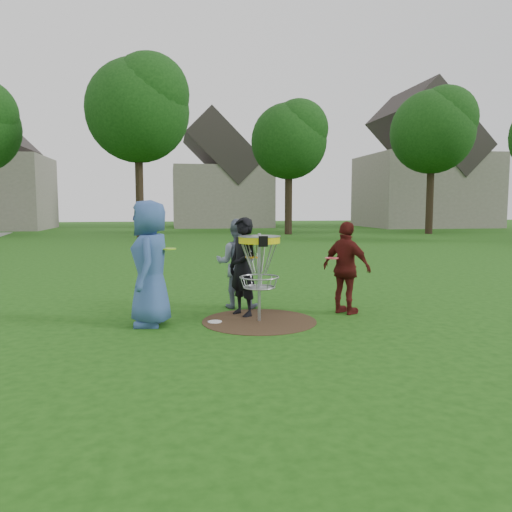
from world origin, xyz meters
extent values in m
plane|color=#19470F|center=(0.00, 0.00, 0.00)|extent=(100.00, 100.00, 0.00)
cylinder|color=#47331E|center=(0.00, 0.00, 0.00)|extent=(1.80, 1.80, 0.01)
imported|color=#375898|center=(-1.66, 0.04, 0.95)|extent=(0.67, 0.96, 1.89)
imported|color=black|center=(-0.19, 0.46, 0.81)|extent=(0.64, 0.71, 1.62)
imported|color=slate|center=(-0.20, 1.12, 0.79)|extent=(0.91, 0.79, 1.58)
imported|color=#551613|center=(1.53, 0.30, 0.77)|extent=(0.84, 0.96, 1.55)
cylinder|color=white|center=(-0.70, 0.04, 0.01)|extent=(0.22, 0.22, 0.02)
cylinder|color=#9EA0A5|center=(0.00, 0.00, 0.69)|extent=(0.05, 0.05, 1.38)
cylinder|color=yellow|center=(0.00, 0.00, 1.28)|extent=(0.64, 0.64, 0.10)
cylinder|color=#9EA0A5|center=(0.00, 0.00, 1.34)|extent=(0.66, 0.66, 0.01)
cube|color=black|center=(0.00, -0.33, 1.28)|extent=(0.14, 0.02, 0.16)
torus|color=#9EA0A5|center=(0.00, 0.00, 0.70)|extent=(0.62, 0.62, 0.02)
torus|color=#9EA0A5|center=(0.00, 0.00, 0.54)|extent=(0.50, 0.50, 0.02)
cylinder|color=#9EA0A5|center=(0.00, 0.00, 0.53)|extent=(0.44, 0.44, 0.01)
cylinder|color=#95DF18|center=(-1.38, 0.03, 1.16)|extent=(0.22, 0.22, 0.02)
cylinder|color=#FFA215|center=(-0.08, 0.20, 0.99)|extent=(0.22, 0.22, 0.02)
cylinder|color=#F640AB|center=(-0.15, 0.85, 0.97)|extent=(0.22, 0.22, 0.02)
cylinder|color=#FC4253|center=(1.26, 0.25, 0.95)|extent=(0.22, 0.22, 0.02)
cylinder|color=#38281C|center=(-3.00, 21.50, 2.31)|extent=(0.46, 0.46, 4.62)
sphere|color=#164211|center=(-3.00, 21.50, 7.04)|extent=(5.72, 5.72, 5.72)
cylinder|color=#38281C|center=(6.00, 23.00, 1.89)|extent=(0.46, 0.46, 3.78)
sphere|color=#164211|center=(6.00, 23.00, 5.76)|extent=(4.68, 4.68, 4.68)
cylinder|color=#38281C|center=(15.00, 22.00, 2.10)|extent=(0.46, 0.46, 4.20)
sphere|color=#164211|center=(15.00, 22.00, 6.40)|extent=(5.20, 5.20, 5.20)
cube|color=gray|center=(3.00, 35.00, 2.50)|extent=(8.00, 7.00, 5.00)
cube|color=#2D2826|center=(3.00, 35.00, 6.44)|extent=(6.11, 7.14, 6.11)
cube|color=gray|center=(20.00, 32.00, 3.00)|extent=(10.00, 8.00, 6.00)
cube|color=#2D2826|center=(20.00, 32.00, 7.80)|extent=(7.64, 8.16, 7.64)
camera|label=1|loc=(-1.36, -7.56, 1.81)|focal=35.00mm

